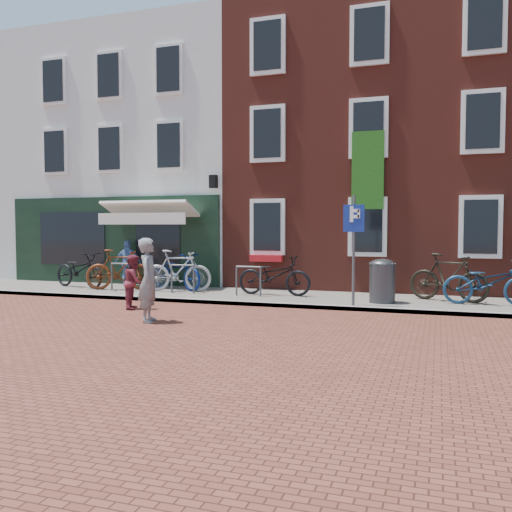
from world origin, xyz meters
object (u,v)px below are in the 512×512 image
(bicycle_1, at_px, (119,270))
(bicycle_6, at_px, (488,282))
(parking_sign, at_px, (354,235))
(cafe_person, at_px, (128,263))
(bicycle_3, at_px, (177,271))
(bicycle_2, at_px, (177,271))
(bicycle_0, at_px, (79,270))
(bicycle_5, at_px, (448,277))
(bicycle_4, at_px, (274,275))
(litter_bin, at_px, (382,279))
(boy, at_px, (134,282))
(woman, at_px, (149,280))

(bicycle_1, distance_m, bicycle_6, 10.29)
(parking_sign, xyz_separation_m, cafe_person, (-7.66, 2.36, -0.98))
(cafe_person, distance_m, bicycle_6, 10.82)
(bicycle_3, distance_m, bicycle_6, 8.44)
(bicycle_2, bearing_deg, bicycle_1, 133.54)
(cafe_person, xyz_separation_m, bicycle_0, (-1.08, -1.08, -0.18))
(bicycle_5, bearing_deg, bicycle_0, 111.08)
(bicycle_1, bearing_deg, bicycle_3, -102.13)
(bicycle_3, xyz_separation_m, bicycle_4, (2.96, 0.05, -0.06))
(litter_bin, distance_m, bicycle_3, 5.98)
(parking_sign, relative_size, bicycle_5, 1.30)
(bicycle_4, bearing_deg, bicycle_6, -89.93)
(bicycle_2, xyz_separation_m, bicycle_5, (7.73, -0.19, 0.06))
(boy, bearing_deg, bicycle_4, -64.87)
(parking_sign, height_order, bicycle_2, parking_sign)
(cafe_person, height_order, bicycle_3, cafe_person)
(cafe_person, distance_m, bicycle_5, 9.88)
(bicycle_0, xyz_separation_m, bicycle_6, (11.84, -0.14, 0.00))
(parking_sign, relative_size, bicycle_0, 1.26)
(cafe_person, xyz_separation_m, bicycle_1, (0.46, -1.24, -0.12))
(woman, relative_size, bicycle_1, 0.87)
(bicycle_2, bearing_deg, bicycle_4, -72.51)
(parking_sign, relative_size, bicycle_1, 1.30)
(bicycle_0, height_order, bicycle_2, same)
(parking_sign, xyz_separation_m, bicycle_5, (2.18, 1.52, -1.10))
(bicycle_5, xyz_separation_m, bicycle_6, (0.91, -0.38, -0.06))
(bicycle_4, distance_m, bicycle_6, 5.48)
(bicycle_4, xyz_separation_m, bicycle_6, (5.48, -0.20, 0.00))
(bicycle_3, bearing_deg, woman, -172.32)
(bicycle_6, bearing_deg, litter_bin, 98.13)
(boy, height_order, bicycle_5, same)
(boy, relative_size, cafe_person, 0.90)
(bicycle_4, bearing_deg, bicycle_5, -85.62)
(bicycle_3, height_order, bicycle_5, same)
(bicycle_3, relative_size, bicycle_5, 1.00)
(boy, bearing_deg, cafe_person, 11.83)
(woman, xyz_separation_m, bicycle_3, (-1.54, 4.37, -0.17))
(bicycle_0, bearing_deg, parking_sign, -83.83)
(parking_sign, distance_m, bicycle_5, 2.88)
(litter_bin, height_order, bicycle_5, bicycle_5)
(bicycle_4, bearing_deg, bicycle_2, 85.74)
(litter_bin, distance_m, bicycle_5, 1.75)
(bicycle_2, bearing_deg, bicycle_0, 121.58)
(bicycle_1, xyz_separation_m, bicycle_3, (1.86, 0.18, 0.00))
(woman, bearing_deg, bicycle_5, -69.55)
(parking_sign, xyz_separation_m, bicycle_1, (-7.20, 1.12, -1.10))
(litter_bin, relative_size, bicycle_1, 0.58)
(parking_sign, height_order, bicycle_1, parking_sign)
(cafe_person, bearing_deg, woman, 113.64)
(boy, relative_size, bicycle_4, 0.63)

